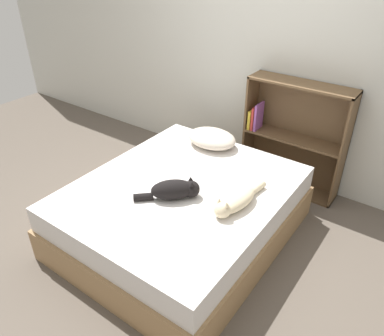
{
  "coord_description": "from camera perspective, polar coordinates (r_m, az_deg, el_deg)",
  "views": [
    {
      "loc": [
        1.49,
        -1.92,
        2.16
      ],
      "look_at": [
        0.0,
        0.14,
        0.6
      ],
      "focal_mm": 35.0,
      "sensor_mm": 36.0,
      "label": 1
    }
  ],
  "objects": [
    {
      "name": "ground_plane",
      "position": [
        3.26,
        -1.43,
        -9.99
      ],
      "size": [
        8.0,
        8.0,
        0.0
      ],
      "primitive_type": "plane",
      "color": "brown"
    },
    {
      "name": "wall_back",
      "position": [
        3.74,
        11.73,
        16.91
      ],
      "size": [
        8.0,
        0.06,
        2.5
      ],
      "color": "silver",
      "rests_on": "ground_plane"
    },
    {
      "name": "bed",
      "position": [
        3.1,
        -1.49,
        -6.62
      ],
      "size": [
        1.54,
        1.83,
        0.5
      ],
      "color": "#99754C",
      "rests_on": "ground_plane"
    },
    {
      "name": "pillow",
      "position": [
        3.5,
        3.03,
        4.54
      ],
      "size": [
        0.47,
        0.35,
        0.15
      ],
      "color": "beige",
      "rests_on": "bed"
    },
    {
      "name": "cat_light",
      "position": [
        2.72,
        6.63,
        -4.98
      ],
      "size": [
        0.21,
        0.57,
        0.14
      ],
      "rotation": [
        0.0,
        0.0,
        4.59
      ],
      "color": "beige",
      "rests_on": "bed"
    },
    {
      "name": "cat_dark",
      "position": [
        2.79,
        -2.55,
        -3.32
      ],
      "size": [
        0.41,
        0.39,
        0.15
      ],
      "rotation": [
        0.0,
        0.0,
        0.76
      ],
      "color": "black",
      "rests_on": "bed"
    },
    {
      "name": "bookshelf",
      "position": [
        3.73,
        15.26,
        4.86
      ],
      "size": [
        0.96,
        0.26,
        1.08
      ],
      "color": "brown",
      "rests_on": "ground_plane"
    }
  ]
}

